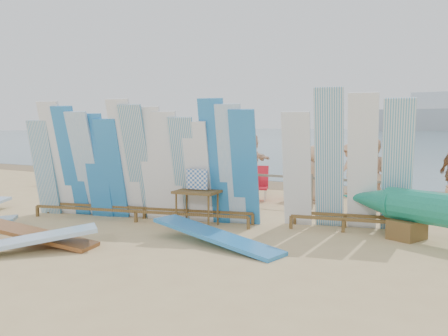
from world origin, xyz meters
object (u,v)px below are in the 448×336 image
Objects in this scene: beachgoer_6 at (314,174)px; beachgoer_9 at (350,169)px; flat_board_c at (26,244)px; beachgoer_1 at (160,159)px; main_surfboard_rack at (140,167)px; beachgoer_5 at (252,159)px; side_surfboard_rack at (346,166)px; vendor_table at (197,207)px; beach_chair_left at (202,185)px; beach_chair_right at (257,190)px; beachgoer_2 at (159,164)px; beachgoer_8 at (375,175)px; beachgoer_extra_1 at (125,157)px; beachgoer_4 at (191,160)px; flat_board_b at (13,254)px; stroller at (299,185)px; flat_board_d at (216,245)px; beachgoer_11 at (119,157)px; beachgoer_0 at (92,156)px.

beachgoer_9 is at bearing 16.42° from beachgoer_6.
flat_board_c is 8.36m from beachgoer_1.
main_surfboard_rack is 7.21m from beachgoer_5.
side_surfboard_rack reaches higher than vendor_table.
beach_chair_left is 2.24m from beach_chair_right.
beachgoer_2 is at bearing 144.89° from side_surfboard_rack.
beachgoer_8 is at bearing 77.84° from side_surfboard_rack.
vendor_table is (1.40, 0.19, -0.81)m from main_surfboard_rack.
beachgoer_2 is (-5.80, -2.08, 0.05)m from beachgoer_9.
beachgoer_1 is 1.05× the size of beachgoer_8.
vendor_table is at bearing 156.39° from beachgoer_extra_1.
beachgoer_6 is at bearing 153.30° from beachgoer_8.
beachgoer_9 is 2.97m from beachgoer_8.
beachgoer_4 reaches higher than beach_chair_left.
beachgoer_9 is (-1.33, 5.13, -0.52)m from side_surfboard_rack.
main_surfboard_rack is 9.90m from beachgoer_extra_1.
beachgoer_5 is at bearing 100.41° from vendor_table.
beachgoer_1 is at bearing 151.17° from flat_board_b.
main_surfboard_rack reaches higher than beach_chair_right.
beach_chair_left is (-0.82, 7.08, 0.25)m from flat_board_c.
main_surfboard_rack is 5.29m from beachgoer_2.
side_surfboard_rack reaches higher than flat_board_b.
stroller is 2.40m from beachgoer_8.
beachgoer_6 is at bearing 68.07° from vendor_table.
main_surfboard_rack is at bearing 78.96° from flat_board_d.
side_surfboard_rack reaches higher than beachgoer_9.
beachgoer_11 reaches higher than beachgoer_6.
flat_board_c is (-0.39, -2.66, -1.21)m from main_surfboard_rack.
beachgoer_extra_1 is at bearing 19.75° from flat_board_c.
stroller is 0.59× the size of beachgoer_0.
side_surfboard_rack reaches higher than beachgoer_1.
beachgoer_2 is at bearing 116.81° from beachgoer_6.
flat_board_c is (-4.61, -4.02, -1.30)m from side_surfboard_rack.
beach_chair_right is 0.54× the size of beachgoer_8.
side_surfboard_rack is at bearing 15.18° from vendor_table.
beachgoer_0 is at bearing 140.95° from vendor_table.
flat_board_d is 12.52m from beachgoer_extra_1.
beachgoer_0 is (-5.74, 0.93, 0.69)m from beach_chair_left.
vendor_table is 6.05m from beachgoer_2.
side_surfboard_rack is 1.06× the size of flat_board_c.
beachgoer_2 is at bearing -41.72° from beachgoer_0.
side_surfboard_rack is 11.33m from beachgoer_11.
beachgoer_0 is at bearing 148.41° from side_surfboard_rack.
stroller is 0.70× the size of beachgoer_extra_1.
beachgoer_0 reaches higher than beachgoer_5.
main_surfboard_rack is at bearing -150.08° from beachgoer_4.
beachgoer_5 is at bearing -11.21° from flat_board_c.
flat_board_d is at bearing -151.55° from beachgoer_6.
vendor_table is at bearing -103.90° from beach_chair_right.
flat_board_c is 7.13m from beach_chair_left.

